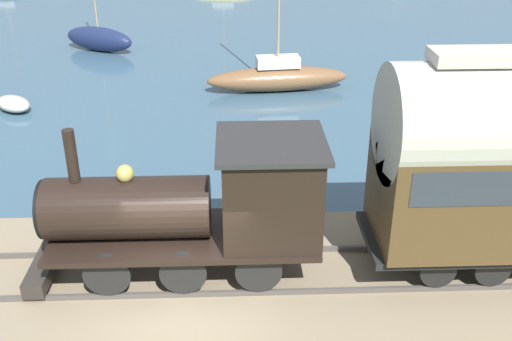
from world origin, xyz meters
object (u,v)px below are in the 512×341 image
at_px(rowboat_near_shore, 403,133).
at_px(rowboat_far_out, 13,104).
at_px(sailboat_navy, 99,38).
at_px(sailboat_brown, 278,77).
at_px(steam_locomotive, 204,203).

xyz_separation_m(rowboat_near_shore, rowboat_far_out, (3.29, 14.41, 0.08)).
relative_size(sailboat_navy, sailboat_brown, 0.87).
bearing_deg(sailboat_navy, sailboat_brown, -99.56).
distance_m(steam_locomotive, rowboat_far_out, 14.09).
height_order(sailboat_navy, rowboat_far_out, sailboat_navy).
bearing_deg(steam_locomotive, sailboat_navy, 17.19).
relative_size(sailboat_brown, rowboat_near_shore, 4.38).
xyz_separation_m(sailboat_navy, rowboat_near_shore, (-12.07, -12.78, -0.48)).
bearing_deg(steam_locomotive, rowboat_far_out, 34.47).
height_order(steam_locomotive, sailboat_brown, sailboat_brown).
bearing_deg(rowboat_near_shore, steam_locomotive, 87.16).
xyz_separation_m(steam_locomotive, rowboat_far_out, (11.51, 7.90, -1.90)).
distance_m(sailboat_brown, rowboat_near_shore, 6.64).
distance_m(steam_locomotive, sailboat_brown, 13.82).
height_order(steam_locomotive, rowboat_near_shore, steam_locomotive).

